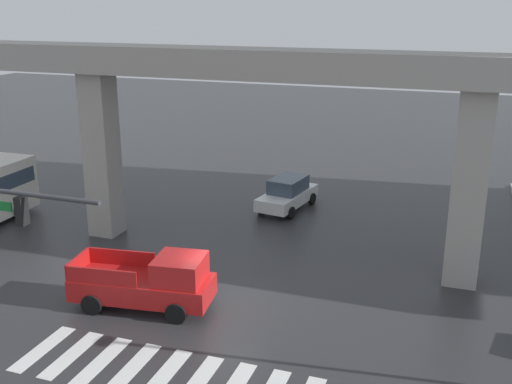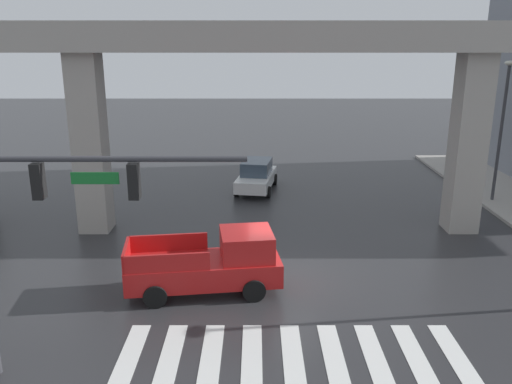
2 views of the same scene
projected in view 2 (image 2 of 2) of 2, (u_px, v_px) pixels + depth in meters
ground_plane at (286, 277)px, 18.80m from camera, size 120.00×120.00×0.00m
crosswalk_stripes at (294, 352)px, 14.22m from camera, size 9.35×2.80×0.01m
elevated_overpass at (282, 56)px, 21.42m from camera, size 48.73×2.13×8.92m
pickup_truck at (215, 264)px, 17.48m from camera, size 5.31×2.59×2.08m
sedan_white at (259, 176)px, 29.43m from camera, size 2.49×4.53×1.72m
traffic_signal_mast at (49, 210)px, 12.18m from camera, size 6.49×0.32×6.20m
street_lamp_mid_block at (506, 116)px, 26.13m from camera, size 0.44×0.70×7.24m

